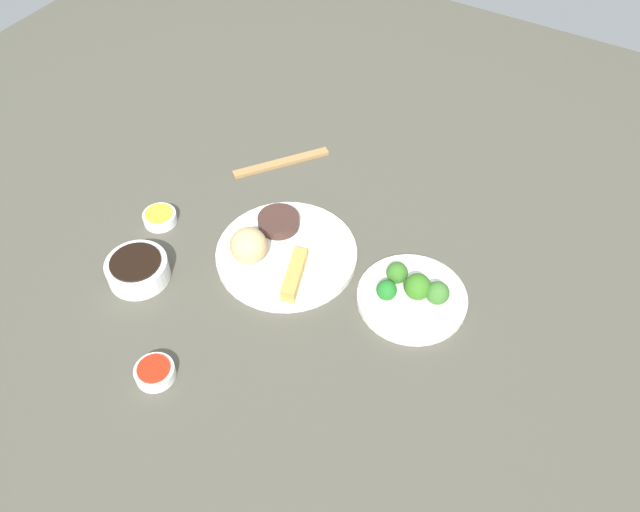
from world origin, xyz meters
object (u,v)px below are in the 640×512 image
main_plate (287,254)px  broccoli_plate (412,298)px  chopsticks_pair (281,163)px  sauce_ramekin_hot_mustard (160,218)px  soy_sauce_bowl (138,270)px  sauce_ramekin_sweet_and_sour (155,373)px

main_plate → broccoli_plate: bearing=96.2°
broccoli_plate → chopsticks_pair: 0.45m
chopsticks_pair → sauce_ramekin_hot_mustard: bearing=-22.5°
soy_sauce_bowl → chopsticks_pair: 0.41m
soy_sauce_bowl → sauce_ramekin_sweet_and_sour: size_ratio=1.72×
soy_sauce_bowl → main_plate: bearing=131.3°
main_plate → sauce_ramekin_sweet_and_sour: (0.33, -0.04, 0.00)m
main_plate → soy_sauce_bowl: size_ratio=2.35×
soy_sauce_bowl → sauce_ramekin_sweet_and_sour: soy_sauce_bowl is taller
broccoli_plate → sauce_ramekin_hot_mustard: size_ratio=2.99×
main_plate → soy_sauce_bowl: bearing=-48.7°
main_plate → soy_sauce_bowl: soy_sauce_bowl is taller
main_plate → chopsticks_pair: (-0.22, -0.16, -0.00)m
broccoli_plate → sauce_ramekin_hot_mustard: (0.08, -0.52, 0.00)m
sauce_ramekin_sweet_and_sour → chopsticks_pair: (-0.55, -0.11, -0.01)m
chopsticks_pair → main_plate: bearing=35.3°
soy_sauce_bowl → sauce_ramekin_hot_mustard: size_ratio=1.72×
sauce_ramekin_hot_mustard → sauce_ramekin_sweet_and_sour: size_ratio=1.00×
sauce_ramekin_sweet_and_sour → chopsticks_pair: bearing=-168.5°
main_plate → sauce_ramekin_sweet_and_sour: size_ratio=4.04×
soy_sauce_bowl → sauce_ramekin_hot_mustard: 0.15m
main_plate → sauce_ramekin_hot_mustard: size_ratio=4.04×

